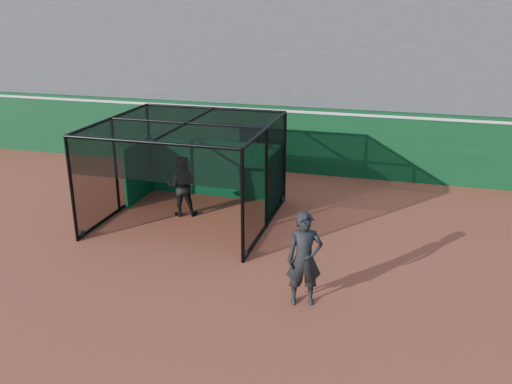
# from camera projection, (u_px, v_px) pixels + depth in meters

# --- Properties ---
(ground) EXTENTS (120.00, 120.00, 0.00)m
(ground) POSITION_uv_depth(u_px,v_px,m) (190.00, 268.00, 13.27)
(ground) COLOR brown
(ground) RESTS_ON ground
(outfield_wall) EXTENTS (50.00, 0.50, 2.50)m
(outfield_wall) POSITION_uv_depth(u_px,v_px,m) (274.00, 137.00, 20.55)
(outfield_wall) COLOR #0A3718
(outfield_wall) RESTS_ON ground
(grandstand) EXTENTS (50.00, 7.85, 8.95)m
(grandstand) POSITION_uv_depth(u_px,v_px,m) (296.00, 43.00, 22.90)
(grandstand) COLOR #4C4C4F
(grandstand) RESTS_ON ground
(batting_cage) EXTENTS (4.80, 4.67, 2.93)m
(batting_cage) POSITION_uv_depth(u_px,v_px,m) (188.00, 172.00, 15.75)
(batting_cage) COLOR black
(batting_cage) RESTS_ON ground
(batter) EXTENTS (1.07, 0.94, 1.84)m
(batter) POSITION_uv_depth(u_px,v_px,m) (182.00, 186.00, 16.27)
(batter) COLOR black
(batter) RESTS_ON ground
(on_deck_player) EXTENTS (0.88, 0.71, 2.09)m
(on_deck_player) POSITION_uv_depth(u_px,v_px,m) (304.00, 259.00, 11.41)
(on_deck_player) COLOR black
(on_deck_player) RESTS_ON ground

